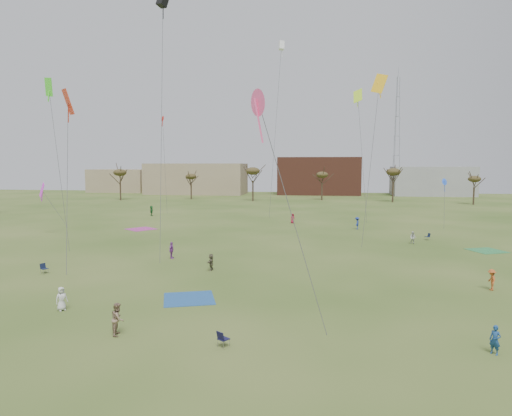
# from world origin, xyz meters

# --- Properties ---
(ground) EXTENTS (260.00, 260.00, 0.00)m
(ground) POSITION_xyz_m (0.00, 0.00, 0.00)
(ground) COLOR #314E18
(ground) RESTS_ON ground
(flyer_near_left) EXTENTS (0.85, 0.90, 1.55)m
(flyer_near_left) POSITION_xyz_m (-10.66, -2.09, 0.77)
(flyer_near_left) COLOR silver
(flyer_near_left) RESTS_ON ground
(flyer_near_right) EXTENTS (0.63, 0.62, 1.47)m
(flyer_near_right) POSITION_xyz_m (14.54, -5.22, 0.74)
(flyer_near_right) COLOR navy
(flyer_near_right) RESTS_ON ground
(spectator_fore_b) EXTENTS (0.87, 1.01, 1.81)m
(spectator_fore_b) POSITION_xyz_m (-5.17, -5.49, 0.90)
(spectator_fore_b) COLOR #8F745B
(spectator_fore_b) RESTS_ON ground
(spectator_fore_c) EXTENTS (0.48, 1.40, 1.50)m
(spectator_fore_c) POSITION_xyz_m (-3.81, 10.19, 0.75)
(spectator_fore_c) COLOR brown
(spectator_fore_c) RESTS_ON ground
(flyer_mid_b) EXTENTS (0.65, 1.06, 1.60)m
(flyer_mid_b) POSITION_xyz_m (18.67, 7.01, 0.80)
(flyer_mid_b) COLOR #B75322
(flyer_mid_b) RESTS_ON ground
(spectator_mid_d) EXTENTS (0.46, 1.01, 1.69)m
(spectator_mid_d) POSITION_xyz_m (-9.00, 14.57, 0.85)
(spectator_mid_d) COLOR purple
(spectator_mid_d) RESTS_ON ground
(spectator_mid_e) EXTENTS (0.88, 0.80, 1.47)m
(spectator_mid_e) POSITION_xyz_m (16.84, 26.99, 0.74)
(spectator_mid_e) COLOR silver
(spectator_mid_e) RESTS_ON ground
(flyer_far_a) EXTENTS (1.08, 1.83, 1.88)m
(flyer_far_a) POSITION_xyz_m (-25.48, 51.07, 0.94)
(flyer_far_a) COLOR #22662D
(flyer_far_a) RESTS_ON ground
(flyer_far_b) EXTENTS (0.92, 0.80, 1.58)m
(flyer_far_b) POSITION_xyz_m (1.31, 44.09, 0.79)
(flyer_far_b) COLOR maroon
(flyer_far_b) RESTS_ON ground
(flyer_far_c) EXTENTS (0.91, 1.29, 1.82)m
(flyer_far_c) POSITION_xyz_m (11.15, 38.58, 0.91)
(flyer_far_c) COLOR navy
(flyer_far_c) RESTS_ON ground
(blanket_blue) EXTENTS (4.42, 4.42, 0.03)m
(blanket_blue) POSITION_xyz_m (-3.25, 1.56, 0.00)
(blanket_blue) COLOR #24579D
(blanket_blue) RESTS_ON ground
(blanket_plum) EXTENTS (5.17, 5.17, 0.03)m
(blanket_plum) POSITION_xyz_m (-20.42, 34.08, 0.00)
(blanket_plum) COLOR #B63894
(blanket_plum) RESTS_ON ground
(blanket_olive) EXTENTS (4.37, 4.37, 0.03)m
(blanket_olive) POSITION_xyz_m (24.02, 23.54, 0.00)
(blanket_olive) COLOR #308546
(blanket_olive) RESTS_ON ground
(camp_chair_left) EXTENTS (0.71, 0.69, 0.87)m
(camp_chair_left) POSITION_xyz_m (-17.90, 6.93, 0.26)
(camp_chair_left) COLOR #131B35
(camp_chair_left) RESTS_ON ground
(camp_chair_center) EXTENTS (0.72, 0.73, 0.87)m
(camp_chair_center) POSITION_xyz_m (0.98, -6.29, 0.26)
(camp_chair_center) COLOR #141336
(camp_chair_center) RESTS_ON ground
(camp_chair_right) EXTENTS (0.68, 0.65, 0.87)m
(camp_chair_right) POSITION_xyz_m (19.21, 30.08, 0.26)
(camp_chair_right) COLOR #141D37
(camp_chair_right) RESTS_ON ground
(kites_aloft) EXTENTS (70.23, 53.78, 27.75)m
(kites_aloft) POSITION_xyz_m (-1.70, 24.45, 20.55)
(kites_aloft) COLOR red
(kites_aloft) RESTS_ON ground
(tree_line) EXTENTS (117.44, 49.32, 8.91)m
(tree_line) POSITION_xyz_m (-2.85, 79.12, 7.09)
(tree_line) COLOR #3A2B1E
(tree_line) RESTS_ON ground
(building_tan) EXTENTS (32.00, 14.00, 10.00)m
(building_tan) POSITION_xyz_m (-35.00, 115.00, 5.00)
(building_tan) COLOR #937F60
(building_tan) RESTS_ON ground
(building_brick) EXTENTS (26.00, 16.00, 12.00)m
(building_brick) POSITION_xyz_m (5.00, 120.00, 6.00)
(building_brick) COLOR brown
(building_brick) RESTS_ON ground
(building_grey) EXTENTS (24.00, 12.00, 9.00)m
(building_grey) POSITION_xyz_m (40.00, 118.00, 4.50)
(building_grey) COLOR gray
(building_grey) RESTS_ON ground
(building_tan_west) EXTENTS (20.00, 12.00, 8.00)m
(building_tan_west) POSITION_xyz_m (-65.00, 122.00, 4.00)
(building_tan_west) COLOR #937F60
(building_tan_west) RESTS_ON ground
(radio_tower) EXTENTS (1.51, 1.72, 41.00)m
(radio_tower) POSITION_xyz_m (30.00, 125.00, 19.21)
(radio_tower) COLOR #9EA3A8
(radio_tower) RESTS_ON ground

